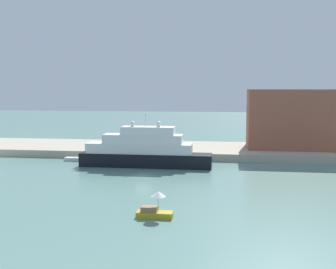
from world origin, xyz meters
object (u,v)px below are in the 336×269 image
Objects in this scene: parked_car at (118,145)px; person_figure at (135,144)px; work_barge at (78,159)px; harbor_building at (295,119)px; mooring_bollard at (173,150)px; large_yacht at (144,151)px; small_motorboat at (155,208)px.

person_figure is at bearing 3.92° from parked_car.
person_figure is at bearing 44.59° from work_barge.
parked_car is at bearing -172.96° from harbor_building.
mooring_bollard is (19.32, 5.05, 1.58)m from work_barge.
large_yacht is 6.15× the size of parked_car.
parked_car reaches higher than work_barge.
small_motorboat is at bearing -57.69° from work_barge.
mooring_bollard is at bearing -160.43° from harbor_building.
large_yacht is 36.80m from harbor_building.
large_yacht is 16.30m from parked_car.
work_barge is at bearing 164.62° from large_yacht.
work_barge is 7.32× the size of mooring_bollard.
harbor_building is at bearing 64.56° from small_motorboat.
work_barge is at bearing -135.41° from person_figure.
harbor_building is 29.14m from mooring_bollard.
parked_car is (-16.29, 45.00, 1.09)m from small_motorboat.
harbor_building reaches higher than parked_car.
person_figure is at bearing 105.22° from small_motorboat.
harbor_building is (46.12, 14.58, 7.89)m from work_barge.
person_figure is (-36.07, -4.67, -5.84)m from harbor_building.
harbor_building is (23.76, 49.94, 7.17)m from small_motorboat.
harbor_building reaches higher than person_figure.
work_barge is 11.53m from parked_car.
large_yacht is 32.24m from small_motorboat.
large_yacht is 15.62m from work_barge.
work_barge is at bearing -165.34° from mooring_bollard.
harbor_building is 40.81m from parked_car.
parked_car is (6.07, 9.64, 1.80)m from work_barge.
person_figure is at bearing -172.62° from harbor_building.
small_motorboat reaches higher than parked_car.
work_barge is (-14.83, 4.08, -2.73)m from large_yacht.
mooring_bollard is at bearing 94.32° from small_motorboat.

